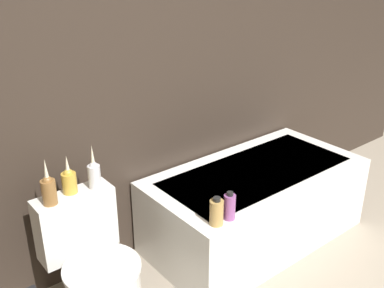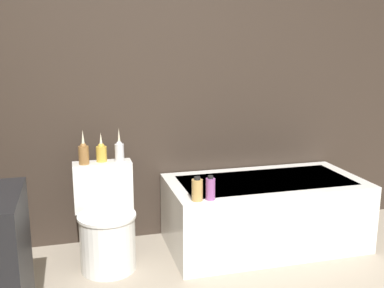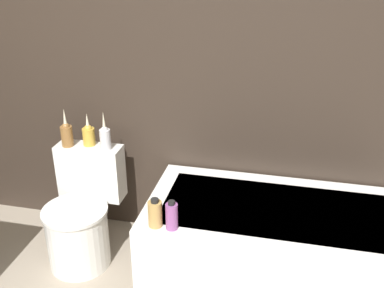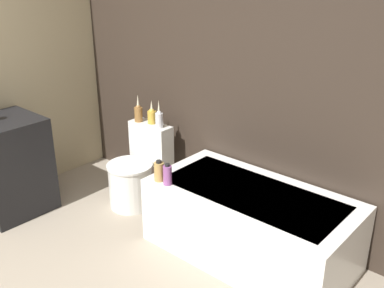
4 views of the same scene
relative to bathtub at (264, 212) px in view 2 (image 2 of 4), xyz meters
The scene contains 8 objects.
wall_back_tiled 1.33m from the bathtub, 148.73° to the left, with size 6.40×0.06×2.60m.
bathtub is the anchor object (origin of this frame).
toilet 1.24m from the bathtub, behind, with size 0.43×0.56×0.72m.
vase_gold 1.48m from the bathtub, behind, with size 0.08×0.08×0.25m.
vase_silver 1.36m from the bathtub, behind, with size 0.08×0.08×0.22m.
vase_bronze 1.24m from the bathtub, behind, with size 0.07×0.07×0.25m.
shampoo_bottle_tall 0.79m from the bathtub, 154.46° to the right, with size 0.08×0.08×0.17m.
shampoo_bottle_short 0.72m from the bathtub, 150.46° to the right, with size 0.07×0.07×0.17m.
Camera 2 is at (-0.70, -1.32, 1.58)m, focal length 42.00 mm.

